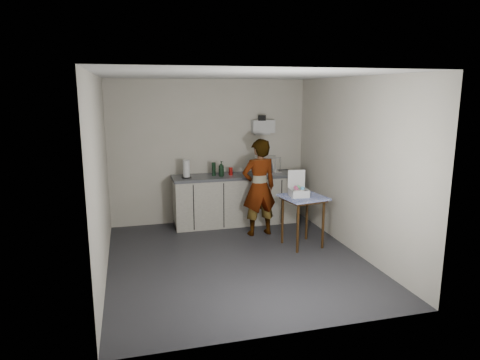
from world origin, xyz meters
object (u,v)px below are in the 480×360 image
object	(u,v)px
kitchen_counter	(235,201)
standing_man	(259,187)
dark_bottle	(214,169)
soap_bottle	(221,169)
soda_can	(231,171)
dish_rack	(267,169)
bakery_box	(298,191)
paper_towel	(186,169)
side_table	(303,203)

from	to	relation	value
kitchen_counter	standing_man	bearing A→B (deg)	-71.08
standing_man	dark_bottle	world-z (taller)	standing_man
soap_bottle	soda_can	distance (m)	0.22
dish_rack	bakery_box	size ratio (longest dim) A/B	1.11
kitchen_counter	paper_towel	bearing A→B (deg)	-176.84
dark_bottle	paper_towel	world-z (taller)	paper_towel
standing_man	soda_can	world-z (taller)	standing_man
kitchen_counter	paper_towel	size ratio (longest dim) A/B	7.19
kitchen_counter	paper_towel	xyz separation A→B (m)	(-0.88, -0.05, 0.63)
paper_towel	side_table	bearing A→B (deg)	-39.96
soda_can	bakery_box	bearing A→B (deg)	-61.18
dish_rack	paper_towel	bearing A→B (deg)	-176.11
kitchen_counter	dark_bottle	xyz separation A→B (m)	(-0.38, 0.00, 0.60)
dish_rack	bakery_box	bearing A→B (deg)	-88.65
soap_bottle	paper_towel	bearing A→B (deg)	176.76
soda_can	bakery_box	size ratio (longest dim) A/B	0.35
soda_can	dish_rack	bearing A→B (deg)	4.84
side_table	standing_man	world-z (taller)	standing_man
kitchen_counter	dish_rack	bearing A→B (deg)	4.89
dish_rack	kitchen_counter	bearing A→B (deg)	-175.11
kitchen_counter	bakery_box	world-z (taller)	bakery_box
dark_bottle	dish_rack	size ratio (longest dim) A/B	0.56
side_table	dish_rack	world-z (taller)	dish_rack
soda_can	bakery_box	world-z (taller)	bakery_box
dark_bottle	bakery_box	world-z (taller)	bakery_box
paper_towel	dark_bottle	bearing A→B (deg)	5.66
standing_man	bakery_box	size ratio (longest dim) A/B	4.21
kitchen_counter	dish_rack	size ratio (longest dim) A/B	5.23
dark_bottle	bakery_box	distance (m)	1.73
soda_can	dark_bottle	size ratio (longest dim) A/B	0.57
soap_bottle	soda_can	size ratio (longest dim) A/B	1.98
paper_towel	dish_rack	world-z (taller)	paper_towel
paper_towel	bakery_box	bearing A→B (deg)	-40.27
soda_can	dish_rack	world-z (taller)	dish_rack
dish_rack	soap_bottle	bearing A→B (deg)	-171.32
kitchen_counter	dish_rack	distance (m)	0.85
soda_can	standing_man	bearing A→B (deg)	-65.72
dish_rack	standing_man	bearing A→B (deg)	-117.59
dish_rack	bakery_box	distance (m)	1.42
standing_man	dark_bottle	bearing A→B (deg)	-54.24
dark_bottle	bakery_box	xyz separation A→B (m)	(1.06, -1.36, -0.14)
kitchen_counter	soap_bottle	size ratio (longest dim) A/B	8.22
side_table	standing_man	xyz separation A→B (m)	(-0.50, 0.70, 0.12)
bakery_box	soda_can	bearing A→B (deg)	124.27
soap_bottle	dish_rack	bearing A→B (deg)	8.68
side_table	bakery_box	distance (m)	0.20
kitchen_counter	soap_bottle	world-z (taller)	soap_bottle
side_table	soap_bottle	world-z (taller)	soap_bottle
standing_man	dish_rack	xyz separation A→B (m)	(0.40, 0.76, 0.16)
soda_can	soap_bottle	bearing A→B (deg)	-157.78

